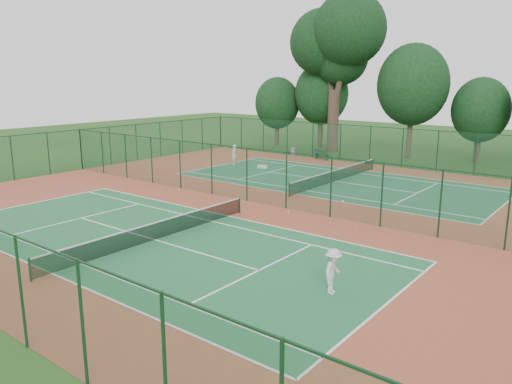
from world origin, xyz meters
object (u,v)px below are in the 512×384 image
bench (321,154)px  player_near (333,271)px  kit_bag (262,167)px  big_tree (338,41)px  trash_bin (293,152)px  player_far (234,155)px

bench → player_near: bearing=-43.2°
player_near → bench: (-16.22, 26.46, -0.35)m
kit_bag → player_near: bearing=-66.3°
big_tree → trash_bin: bearing=-103.9°
player_near → trash_bin: player_near is taller
player_near → trash_bin: 32.90m
player_near → kit_bag: bearing=33.8°
player_far → trash_bin: player_far is taller
player_near → player_far: player_far is taller
kit_bag → big_tree: size_ratio=0.05×
player_near → trash_bin: bearing=27.1°
player_near → trash_bin: (-19.51, 26.49, -0.42)m
trash_bin → big_tree: (1.44, 5.79, 11.06)m
player_far → kit_bag: (3.29, 0.00, -0.76)m
player_far → bench: 8.83m
player_near → trash_bin: size_ratio=1.92×
player_near → big_tree: big_tree is taller
bench → kit_bag: size_ratio=2.12×
player_near → bench: player_near is taller
bench → kit_bag: bearing=-86.8°
player_far → big_tree: big_tree is taller
player_near → kit_bag: size_ratio=2.12×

